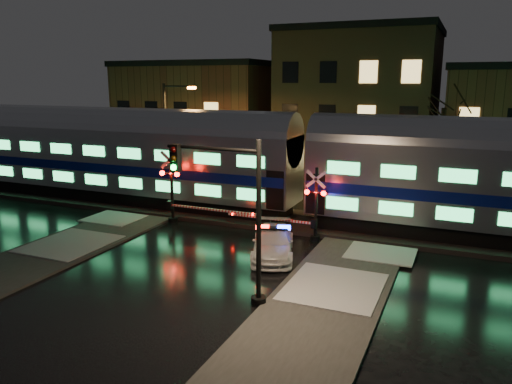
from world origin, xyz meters
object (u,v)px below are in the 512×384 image
at_px(crossing_signal_left, 177,194).
at_px(traffic_light, 234,217).
at_px(crossing_signal_right, 308,211).
at_px(police_car, 273,243).
at_px(streetlight, 169,131).

bearing_deg(crossing_signal_left, traffic_light, -46.85).
bearing_deg(traffic_light, crossing_signal_right, 102.16).
distance_m(crossing_signal_right, traffic_light, 7.82).
relative_size(police_car, streetlight, 0.63).
height_order(traffic_light, streetlight, streetlight).
bearing_deg(traffic_light, crossing_signal_left, 147.92).
xyz_separation_m(police_car, crossing_signal_right, (0.77, 2.75, 0.88)).
height_order(police_car, streetlight, streetlight).
bearing_deg(crossing_signal_right, crossing_signal_left, 179.91).
bearing_deg(crossing_signal_left, crossing_signal_right, -0.09).
xyz_separation_m(police_car, streetlight, (-11.47, 9.45, 3.73)).
xyz_separation_m(crossing_signal_right, traffic_light, (-0.35, -7.65, 1.61)).
bearing_deg(police_car, traffic_light, -104.11).
xyz_separation_m(crossing_signal_left, streetlight, (-4.71, 6.69, 2.64)).
relative_size(traffic_light, streetlight, 0.78).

